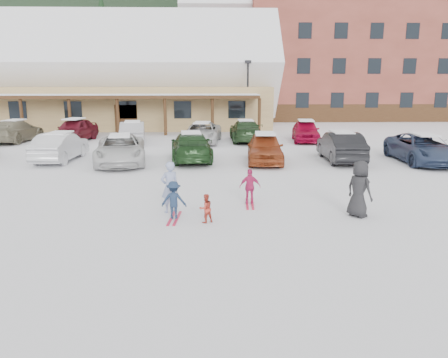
{
  "coord_description": "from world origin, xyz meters",
  "views": [
    {
      "loc": [
        -0.11,
        -12.79,
        4.12
      ],
      "look_at": [
        0.3,
        1.0,
        1.0
      ],
      "focal_mm": 35.0,
      "sensor_mm": 36.0,
      "label": 1
    }
  ],
  "objects_px": {
    "adult_skier": "(170,187)",
    "parked_car_10": "(202,133)",
    "lamp_post": "(248,92)",
    "child_magenta": "(250,187)",
    "parked_car_11": "(246,131)",
    "toddler_red": "(206,208)",
    "parked_car_7": "(15,131)",
    "child_navy": "(174,200)",
    "alpine_hotel": "(339,39)",
    "parked_car_1": "(60,147)",
    "parked_car_8": "(75,130)",
    "parked_car_12": "(306,131)",
    "bystander_dark": "(359,189)",
    "parked_car_3": "(191,147)",
    "parked_car_6": "(423,148)",
    "parked_car_5": "(341,147)",
    "parked_car_9": "(133,132)",
    "parked_car_2": "(120,149)",
    "day_lodge": "(113,82)",
    "parked_car_4": "(265,148)"
  },
  "relations": [
    {
      "from": "parked_car_5",
      "to": "parked_car_9",
      "type": "height_order",
      "value": "parked_car_5"
    },
    {
      "from": "alpine_hotel",
      "to": "parked_car_11",
      "type": "relative_size",
      "value": 6.29
    },
    {
      "from": "alpine_hotel",
      "to": "parked_car_1",
      "type": "height_order",
      "value": "alpine_hotel"
    },
    {
      "from": "toddler_red",
      "to": "parked_car_7",
      "type": "distance_m",
      "value": 22.27
    },
    {
      "from": "day_lodge",
      "to": "adult_skier",
      "type": "height_order",
      "value": "day_lodge"
    },
    {
      "from": "lamp_post",
      "to": "parked_car_11",
      "type": "distance_m",
      "value": 6.46
    },
    {
      "from": "child_navy",
      "to": "parked_car_1",
      "type": "xyz_separation_m",
      "value": [
        -6.75,
        10.08,
        0.15
      ]
    },
    {
      "from": "child_magenta",
      "to": "parked_car_11",
      "type": "relative_size",
      "value": 0.24
    },
    {
      "from": "alpine_hotel",
      "to": "bystander_dark",
      "type": "xyz_separation_m",
      "value": [
        -9.86,
        -37.96,
        -7.75
      ]
    },
    {
      "from": "parked_car_6",
      "to": "parked_car_4",
      "type": "bearing_deg",
      "value": 179.49
    },
    {
      "from": "parked_car_3",
      "to": "parked_car_6",
      "type": "xyz_separation_m",
      "value": [
        11.87,
        -0.95,
        -0.01
      ]
    },
    {
      "from": "bystander_dark",
      "to": "parked_car_1",
      "type": "xyz_separation_m",
      "value": [
        -12.42,
        10.01,
        -0.14
      ]
    },
    {
      "from": "parked_car_9",
      "to": "child_navy",
      "type": "bearing_deg",
      "value": 96.17
    },
    {
      "from": "parked_car_11",
      "to": "parked_car_6",
      "type": "bearing_deg",
      "value": 135.1
    },
    {
      "from": "lamp_post",
      "to": "parked_car_11",
      "type": "xyz_separation_m",
      "value": [
        -0.6,
        -5.92,
        -2.52
      ]
    },
    {
      "from": "parked_car_6",
      "to": "day_lodge",
      "type": "bearing_deg",
      "value": 137.68
    },
    {
      "from": "adult_skier",
      "to": "parked_car_3",
      "type": "xyz_separation_m",
      "value": [
        0.27,
        9.27,
        -0.09
      ]
    },
    {
      "from": "child_navy",
      "to": "parked_car_1",
      "type": "bearing_deg",
      "value": -51.84
    },
    {
      "from": "child_navy",
      "to": "child_magenta",
      "type": "relative_size",
      "value": 0.96
    },
    {
      "from": "parked_car_12",
      "to": "day_lodge",
      "type": "bearing_deg",
      "value": 151.78
    },
    {
      "from": "toddler_red",
      "to": "parked_car_2",
      "type": "xyz_separation_m",
      "value": [
        -4.41,
        9.56,
        0.29
      ]
    },
    {
      "from": "parked_car_1",
      "to": "parked_car_7",
      "type": "distance_m",
      "value": 9.27
    },
    {
      "from": "parked_car_7",
      "to": "parked_car_12",
      "type": "height_order",
      "value": "parked_car_7"
    },
    {
      "from": "parked_car_6",
      "to": "parked_car_11",
      "type": "relative_size",
      "value": 1.05
    },
    {
      "from": "child_magenta",
      "to": "parked_car_7",
      "type": "distance_m",
      "value": 21.72
    },
    {
      "from": "adult_skier",
      "to": "child_magenta",
      "type": "bearing_deg",
      "value": 169.89
    },
    {
      "from": "adult_skier",
      "to": "toddler_red",
      "type": "distance_m",
      "value": 1.62
    },
    {
      "from": "child_magenta",
      "to": "parked_car_1",
      "type": "height_order",
      "value": "parked_car_1"
    },
    {
      "from": "parked_car_2",
      "to": "parked_car_10",
      "type": "height_order",
      "value": "parked_car_2"
    },
    {
      "from": "parked_car_11",
      "to": "parked_car_12",
      "type": "bearing_deg",
      "value": 176.65
    },
    {
      "from": "adult_skier",
      "to": "parked_car_8",
      "type": "height_order",
      "value": "adult_skier"
    },
    {
      "from": "day_lodge",
      "to": "parked_car_6",
      "type": "relative_size",
      "value": 5.56
    },
    {
      "from": "alpine_hotel",
      "to": "parked_car_12",
      "type": "bearing_deg",
      "value": -110.58
    },
    {
      "from": "parked_car_6",
      "to": "parked_car_11",
      "type": "distance_m",
      "value": 11.79
    },
    {
      "from": "alpine_hotel",
      "to": "parked_car_9",
      "type": "xyz_separation_m",
      "value": [
        -19.63,
        -21.4,
        -7.91
      ]
    },
    {
      "from": "child_navy",
      "to": "parked_car_10",
      "type": "xyz_separation_m",
      "value": [
        0.53,
        16.53,
        0.1
      ]
    },
    {
      "from": "toddler_red",
      "to": "parked_car_4",
      "type": "bearing_deg",
      "value": -134.43
    },
    {
      "from": "day_lodge",
      "to": "parked_car_1",
      "type": "relative_size",
      "value": 6.51
    },
    {
      "from": "toddler_red",
      "to": "parked_car_3",
      "type": "bearing_deg",
      "value": -112.77
    },
    {
      "from": "toddler_red",
      "to": "parked_car_6",
      "type": "distance_m",
      "value": 14.46
    },
    {
      "from": "adult_skier",
      "to": "parked_car_8",
      "type": "bearing_deg",
      "value": -92.37
    },
    {
      "from": "parked_car_10",
      "to": "parked_car_9",
      "type": "bearing_deg",
      "value": -175.23
    },
    {
      "from": "adult_skier",
      "to": "lamp_post",
      "type": "bearing_deg",
      "value": -128.84
    },
    {
      "from": "parked_car_2",
      "to": "parked_car_7",
      "type": "relative_size",
      "value": 1.01
    },
    {
      "from": "adult_skier",
      "to": "parked_car_10",
      "type": "relative_size",
      "value": 0.33
    },
    {
      "from": "parked_car_8",
      "to": "parked_car_12",
      "type": "relative_size",
      "value": 1.07
    },
    {
      "from": "adult_skier",
      "to": "child_navy",
      "type": "relative_size",
      "value": 1.41
    },
    {
      "from": "lamp_post",
      "to": "parked_car_8",
      "type": "height_order",
      "value": "lamp_post"
    },
    {
      "from": "parked_car_10",
      "to": "parked_car_11",
      "type": "height_order",
      "value": "parked_car_11"
    },
    {
      "from": "alpine_hotel",
      "to": "parked_car_12",
      "type": "distance_m",
      "value": 23.75
    }
  ]
}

